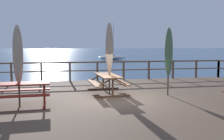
# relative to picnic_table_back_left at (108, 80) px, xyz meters

# --- Properties ---
(ground_plane) EXTENTS (600.00, 600.00, 0.00)m
(ground_plane) POSITION_rel_picnic_table_back_left_xyz_m (0.11, -1.15, -1.44)
(ground_plane) COLOR navy
(wooden_deck) EXTENTS (15.69, 10.30, 0.88)m
(wooden_deck) POSITION_rel_picnic_table_back_left_xyz_m (0.11, -1.15, -1.00)
(wooden_deck) COLOR brown
(wooden_deck) RESTS_ON ground
(railing_waterside_far) EXTENTS (15.49, 0.10, 1.09)m
(railing_waterside_far) POSITION_rel_picnic_table_back_left_xyz_m (0.11, 3.84, 0.17)
(railing_waterside_far) COLOR brown
(railing_waterside_far) RESTS_ON wooden_deck
(picnic_table_back_left) EXTENTS (1.51, 2.13, 0.78)m
(picnic_table_back_left) POSITION_rel_picnic_table_back_left_xyz_m (0.00, 0.00, 0.00)
(picnic_table_back_left) COLOR brown
(picnic_table_back_left) RESTS_ON wooden_deck
(picnic_table_mid_left) EXTENTS (2.01, 1.48, 0.78)m
(picnic_table_mid_left) POSITION_rel_picnic_table_back_left_xyz_m (-3.23, -1.68, -0.00)
(picnic_table_mid_left) COLOR maroon
(picnic_table_mid_left) RESTS_ON wooden_deck
(patio_umbrella_tall_back_right) EXTENTS (0.32, 0.32, 2.92)m
(patio_umbrella_tall_back_right) POSITION_rel_picnic_table_back_left_xyz_m (0.07, -0.03, 1.29)
(patio_umbrella_tall_back_right) COLOR #4C3828
(patio_umbrella_tall_back_right) RESTS_ON wooden_deck
(patio_umbrella_tall_mid_left) EXTENTS (0.32, 0.32, 2.63)m
(patio_umbrella_tall_mid_left) POSITION_rel_picnic_table_back_left_xyz_m (-3.22, -1.72, 1.11)
(patio_umbrella_tall_mid_left) COLOR #4C3828
(patio_umbrella_tall_mid_left) RESTS_ON wooden_deck
(patio_umbrella_short_mid) EXTENTS (0.32, 0.32, 2.68)m
(patio_umbrella_short_mid) POSITION_rel_picnic_table_back_left_xyz_m (2.29, -0.89, 1.14)
(patio_umbrella_short_mid) COLOR #4C3828
(patio_umbrella_short_mid) RESTS_ON wooden_deck
(sailboat_distant) EXTENTS (6.19, 2.61, 7.72)m
(sailboat_distant) POSITION_rel_picnic_table_back_left_xyz_m (8.42, 41.00, -0.93)
(sailboat_distant) COLOR white
(sailboat_distant) RESTS_ON ground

